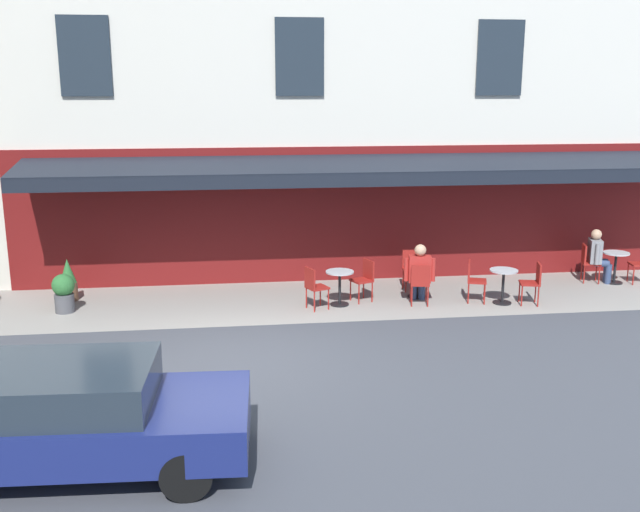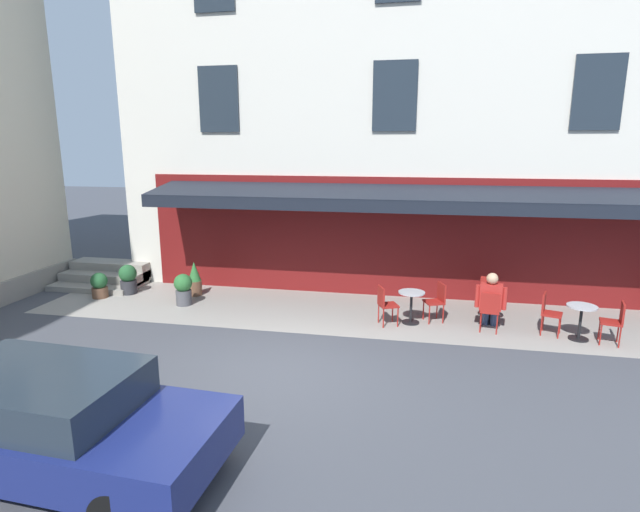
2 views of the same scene
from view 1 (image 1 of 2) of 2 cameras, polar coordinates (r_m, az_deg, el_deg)
The scene contains 18 objects.
ground_plane at distance 12.58m, azimuth -6.89°, elevation -8.19°, with size 70.00×70.00×0.00m, color #42444C.
sidewalk_cafe_terrace at distance 16.11m, azimuth 4.66°, elevation -3.24°, with size 20.50×3.20×0.01m, color gray.
cafe_table_near_entrance at distance 15.36m, azimuth 1.57°, elevation -2.14°, with size 0.60×0.60×0.75m.
cafe_chair_red_corner_right at distance 15.03m, azimuth -0.48°, elevation -2.26°, with size 0.53×0.53×0.91m.
cafe_chair_red_corner_left at distance 15.67m, azimuth 3.55°, elevation -1.63°, with size 0.52×0.52×0.91m.
cafe_table_mid_terrace at distance 18.43m, azimuth 22.30°, elevation -0.52°, with size 0.60×0.60×0.75m.
cafe_chair_red_back_row at distance 18.28m, azimuth 20.39°, elevation -0.28°, with size 0.50×0.50×0.91m.
cafe_table_streetside at distance 15.96m, azimuth 14.27°, elevation -1.96°, with size 0.60×0.60×0.75m.
cafe_chair_red_near_door at distance 16.05m, azimuth 16.52°, elevation -1.81°, with size 0.48×0.48×0.91m.
cafe_chair_red_by_window at distance 15.93m, azimuth 12.01°, elevation -1.66°, with size 0.51×0.51×0.91m.
cafe_table_far_end at distance 16.07m, azimuth 7.69°, elevation -1.55°, with size 0.60×0.60×0.75m.
cafe_chair_red_under_awning at distance 15.45m, azimuth 7.90°, elevation -1.96°, with size 0.46×0.46×0.91m.
cafe_chair_red_kerbside at distance 16.65m, azimuth 7.24°, elevation -0.81°, with size 0.42×0.42×0.91m.
seated_patron_in_red at distance 15.62m, azimuth 7.85°, elevation -1.21°, with size 0.66×0.59×1.31m.
seated_companion_in_grey at distance 18.29m, azimuth 21.09°, elevation 0.14°, with size 0.60×0.63×1.29m.
potted_plant_under_sign at distance 16.61m, azimuth -19.26°, elevation -1.83°, with size 0.37×0.37×0.93m.
potted_plant_by_steps at distance 15.81m, azimuth -19.58°, elevation -2.70°, with size 0.46×0.46×0.81m.
parked_car_navy at distance 9.47m, azimuth -19.43°, elevation -11.73°, with size 4.38×2.01×1.33m.
Camera 1 is at (-0.04, 11.70, 4.62)m, focal length 40.52 mm.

